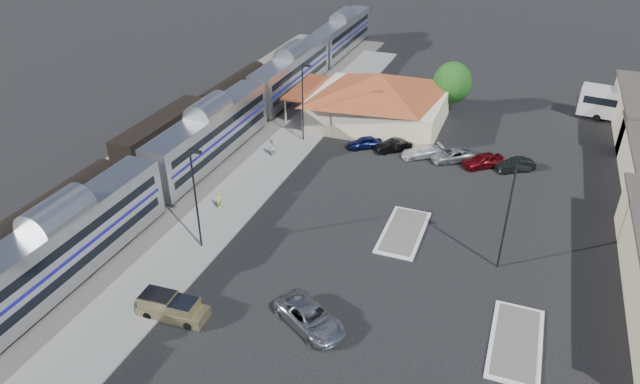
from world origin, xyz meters
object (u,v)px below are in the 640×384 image
(pickup_truck, at_px, (173,308))
(suv, at_px, (310,317))
(coach_bus, at_px, (634,106))
(station_depot, at_px, (379,98))

(pickup_truck, height_order, suv, pickup_truck)
(suv, bearing_deg, pickup_truck, 135.83)
(suv, distance_m, coach_bus, 51.56)
(coach_bus, bearing_deg, suv, 161.02)
(station_depot, height_order, coach_bus, station_depot)
(pickup_truck, bearing_deg, coach_bus, -36.85)
(station_depot, distance_m, suv, 35.79)
(suv, relative_size, coach_bus, 0.46)
(coach_bus, bearing_deg, station_depot, 118.35)
(station_depot, xyz_separation_m, coach_bus, (28.56, 10.67, -0.90))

